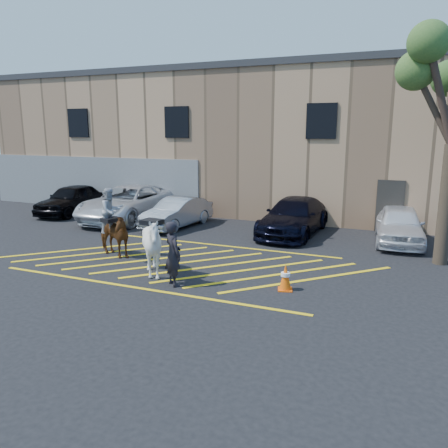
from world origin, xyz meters
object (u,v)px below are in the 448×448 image
at_px(saddled_white, 153,246).
at_px(traffic_cone, 285,277).
at_px(car_black_suv, 72,199).
at_px(car_white_pickup, 128,203).
at_px(car_blue_suv, 294,216).
at_px(mounted_bay, 112,229).
at_px(car_silver_sedan, 177,213).
at_px(handler, 173,254).
at_px(car_white_suv, 399,225).

distance_m(saddled_white, traffic_cone, 3.92).
distance_m(car_black_suv, car_white_pickup, 3.64).
xyz_separation_m(car_white_pickup, saddled_white, (5.48, -6.75, 0.11)).
xyz_separation_m(car_blue_suv, mounted_bay, (-4.93, -5.62, 0.22)).
bearing_deg(car_silver_sedan, car_blue_suv, 14.56).
distance_m(car_silver_sedan, car_blue_suv, 5.15).
xyz_separation_m(car_black_suv, car_white_pickup, (3.63, -0.24, 0.07)).
height_order(mounted_bay, saddled_white, mounted_bay).
xyz_separation_m(handler, traffic_cone, (2.96, 0.80, -0.54)).
relative_size(car_black_suv, traffic_cone, 6.02).
xyz_separation_m(car_white_suv, traffic_cone, (-2.71, -6.60, -0.34)).
bearing_deg(car_blue_suv, saddled_white, -106.79).
height_order(car_black_suv, saddled_white, saddled_white).
relative_size(car_white_pickup, traffic_cone, 8.04).
relative_size(car_silver_sedan, saddled_white, 2.14).
xyz_separation_m(car_blue_suv, saddled_white, (-2.52, -6.91, 0.20)).
bearing_deg(handler, car_white_pickup, -11.45).
bearing_deg(car_silver_sedan, car_black_suv, -179.25).
relative_size(car_black_suv, car_silver_sedan, 1.12).
bearing_deg(mounted_bay, car_blue_suv, 48.76).
xyz_separation_m(car_blue_suv, traffic_cone, (1.34, -6.53, -0.36)).
height_order(car_black_suv, car_silver_sedan, car_black_suv).
height_order(car_black_suv, traffic_cone, car_black_suv).
bearing_deg(car_silver_sedan, traffic_cone, -35.15).
distance_m(car_black_suv, car_silver_sedan, 6.57).
bearing_deg(car_blue_suv, car_white_suv, 4.23).
xyz_separation_m(car_silver_sedan, saddled_white, (2.58, -6.25, 0.28)).
bearing_deg(car_black_suv, car_white_suv, -4.57).
xyz_separation_m(car_black_suv, saddled_white, (9.11, -6.99, 0.18)).
bearing_deg(car_blue_suv, car_silver_sedan, -169.35).
bearing_deg(car_white_suv, traffic_cone, -116.34).
bearing_deg(mounted_bay, car_silver_sedan, 92.03).
xyz_separation_m(car_silver_sedan, mounted_bay, (0.18, -4.96, 0.30)).
relative_size(car_silver_sedan, handler, 2.17).
bearing_deg(handler, car_blue_suv, -65.60).
distance_m(mounted_bay, saddled_white, 2.73).
height_order(car_silver_sedan, car_blue_suv, car_blue_suv).
distance_m(mounted_bay, traffic_cone, 6.36).
relative_size(car_blue_suv, car_white_suv, 1.21).
bearing_deg(car_black_suv, car_silver_sedan, -10.98).
xyz_separation_m(car_black_suv, mounted_bay, (6.71, -5.69, 0.20)).
xyz_separation_m(saddled_white, traffic_cone, (3.86, 0.38, -0.56)).
bearing_deg(car_black_suv, traffic_cone, -31.52).
height_order(car_black_suv, handler, handler).
relative_size(mounted_bay, saddled_white, 1.28).
height_order(car_white_pickup, mounted_bay, mounted_bay).
height_order(handler, traffic_cone, handler).
bearing_deg(car_blue_suv, car_white_pickup, -175.55).
height_order(car_blue_suv, traffic_cone, car_blue_suv).
relative_size(car_black_suv, handler, 2.43).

